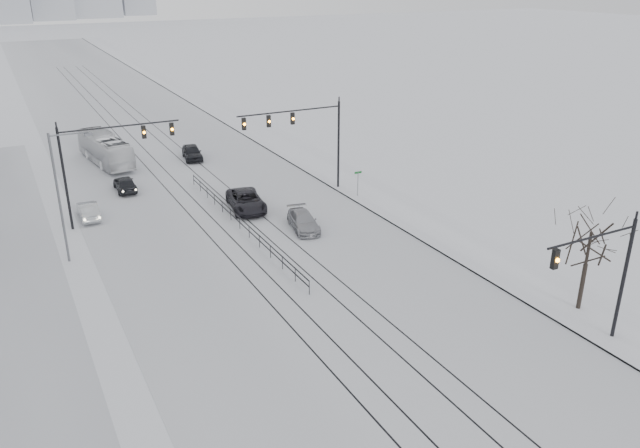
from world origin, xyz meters
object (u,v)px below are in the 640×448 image
Objects in this scene: sedan_nb_far at (192,152)px; box_truck at (105,149)px; sedan_nb_right at (303,221)px; bare_tree at (590,240)px; sedan_sb_outer at (88,210)px; sedan_sb_inner at (125,184)px; sedan_nb_front at (246,201)px; traffic_mast_near at (605,269)px.

sedan_nb_far is 8.77m from box_truck.
bare_tree is at bearing -53.58° from sedan_nb_right.
sedan_sb_outer is at bearing 67.48° from box_truck.
sedan_nb_right is (10.35, -15.54, -0.05)m from sedan_sb_inner.
sedan_nb_far is at bearing -138.18° from sedan_sb_inner.
sedan_sb_outer is 0.73× the size of sedan_nb_front.
sedan_nb_far is at bearing 100.65° from traffic_mast_near.
sedan_nb_right is 27.44m from box_truck.
bare_tree is at bearing -57.06° from sedan_nb_front.
bare_tree is at bearing 120.43° from sedan_sb_inner.
sedan_nb_front is 1.24× the size of sedan_nb_right.
traffic_mast_near is 1.54× the size of sedan_nb_right.
box_truck is (-7.90, 19.41, 0.73)m from sedan_nb_front.
sedan_sb_inner is 6.78m from sedan_sb_outer.
bare_tree reaches higher than sedan_nb_far.
sedan_sb_outer is 0.38× the size of box_truck.
sedan_nb_front is at bearing 114.40° from bare_tree.
traffic_mast_near is at bearing -62.40° from sedan_nb_right.
traffic_mast_near reaches higher than sedan_sb_outer.
traffic_mast_near is 1.69× the size of sedan_sb_inner.
box_truck is (-10.25, 25.44, 0.85)m from sedan_nb_right.
traffic_mast_near reaches higher than sedan_nb_far.
sedan_nb_far is at bearing 97.08° from sedan_nb_front.
bare_tree is 27.36m from sedan_nb_front.
box_truck is at bearing -104.27° from sedan_sb_outer.
box_truck is (4.10, 15.38, 0.84)m from sedan_sb_outer.
bare_tree is at bearing 129.58° from sedan_sb_outer.
bare_tree is 1.48× the size of sedan_sb_outer.
box_truck reaches higher than sedan_nb_right.
sedan_nb_far is 0.41× the size of box_truck.
sedan_nb_right is at bearing 104.35° from box_truck.
traffic_mast_near is 3.85m from bare_tree.
sedan_nb_far is at bearing -133.66° from sedan_sb_outer.
box_truck reaches higher than sedan_nb_front.
sedan_nb_far is (8.43, 7.25, 0.06)m from sedan_sb_inner.
sedan_nb_right is at bearing 145.61° from sedan_sb_outer.
traffic_mast_near reaches higher than sedan_nb_right.
sedan_nb_far reaches higher than sedan_sb_outer.
sedan_nb_right is 22.87m from sedan_nb_far.
sedan_nb_front reaches higher than sedan_sb_inner.
sedan_sb_inner is 0.74× the size of sedan_nb_front.
sedan_nb_front is 0.52× the size of box_truck.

